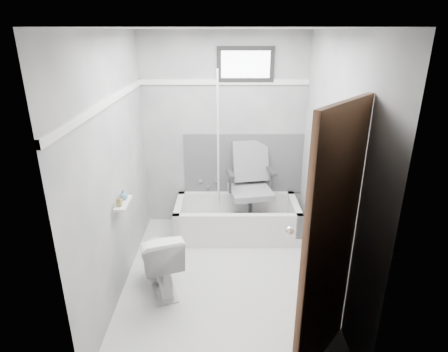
{
  "coord_description": "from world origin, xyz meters",
  "views": [
    {
      "loc": [
        -0.01,
        -3.2,
        2.38
      ],
      "look_at": [
        0.0,
        0.35,
        1.0
      ],
      "focal_mm": 30.0,
      "sensor_mm": 36.0,
      "label": 1
    }
  ],
  "objects_px": {
    "toilet": "(160,259)",
    "soap_bottle_a": "(119,201)",
    "bathtub": "(237,218)",
    "office_chair": "(251,186)",
    "soap_bottle_b": "(123,195)",
    "door": "(384,272)"
  },
  "relations": [
    {
      "from": "toilet",
      "to": "soap_bottle_a",
      "type": "height_order",
      "value": "soap_bottle_a"
    },
    {
      "from": "bathtub",
      "to": "office_chair",
      "type": "height_order",
      "value": "office_chair"
    },
    {
      "from": "office_chair",
      "to": "soap_bottle_a",
      "type": "distance_m",
      "value": 1.74
    },
    {
      "from": "toilet",
      "to": "soap_bottle_b",
      "type": "relative_size",
      "value": 6.62
    },
    {
      "from": "door",
      "to": "bathtub",
      "type": "bearing_deg",
      "value": 110.34
    },
    {
      "from": "bathtub",
      "to": "toilet",
      "type": "relative_size",
      "value": 2.21
    },
    {
      "from": "bathtub",
      "to": "office_chair",
      "type": "xyz_separation_m",
      "value": [
        0.16,
        0.05,
        0.41
      ]
    },
    {
      "from": "office_chair",
      "to": "door",
      "type": "distance_m",
      "value": 2.38
    },
    {
      "from": "toilet",
      "to": "bathtub",
      "type": "bearing_deg",
      "value": -145.77
    },
    {
      "from": "soap_bottle_a",
      "to": "soap_bottle_b",
      "type": "distance_m",
      "value": 0.14
    },
    {
      "from": "door",
      "to": "office_chair",
      "type": "bearing_deg",
      "value": 106.16
    },
    {
      "from": "toilet",
      "to": "door",
      "type": "distance_m",
      "value": 2.07
    },
    {
      "from": "office_chair",
      "to": "toilet",
      "type": "height_order",
      "value": "office_chair"
    },
    {
      "from": "toilet",
      "to": "soap_bottle_a",
      "type": "relative_size",
      "value": 7.0
    },
    {
      "from": "office_chair",
      "to": "soap_bottle_b",
      "type": "xyz_separation_m",
      "value": [
        -1.27,
        -1.0,
        0.34
      ]
    },
    {
      "from": "bathtub",
      "to": "door",
      "type": "relative_size",
      "value": 0.75
    },
    {
      "from": "office_chair",
      "to": "door",
      "type": "relative_size",
      "value": 0.5
    },
    {
      "from": "soap_bottle_a",
      "to": "soap_bottle_b",
      "type": "relative_size",
      "value": 0.95
    },
    {
      "from": "office_chair",
      "to": "toilet",
      "type": "relative_size",
      "value": 1.48
    },
    {
      "from": "soap_bottle_a",
      "to": "toilet",
      "type": "bearing_deg",
      "value": 3.8
    },
    {
      "from": "bathtub",
      "to": "soap_bottle_a",
      "type": "height_order",
      "value": "soap_bottle_a"
    },
    {
      "from": "bathtub",
      "to": "door",
      "type": "height_order",
      "value": "door"
    }
  ]
}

